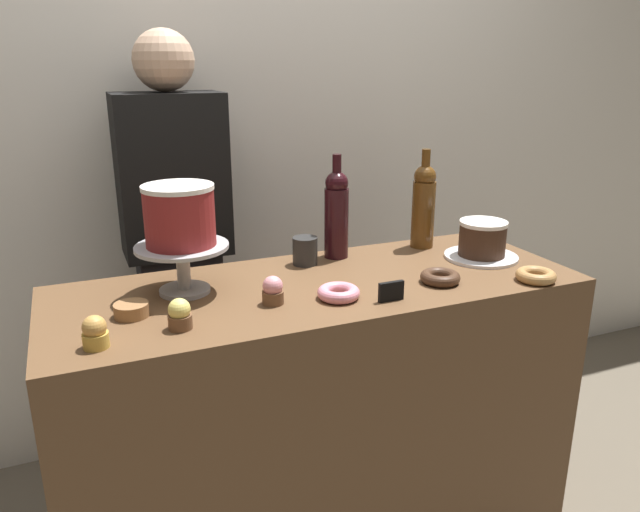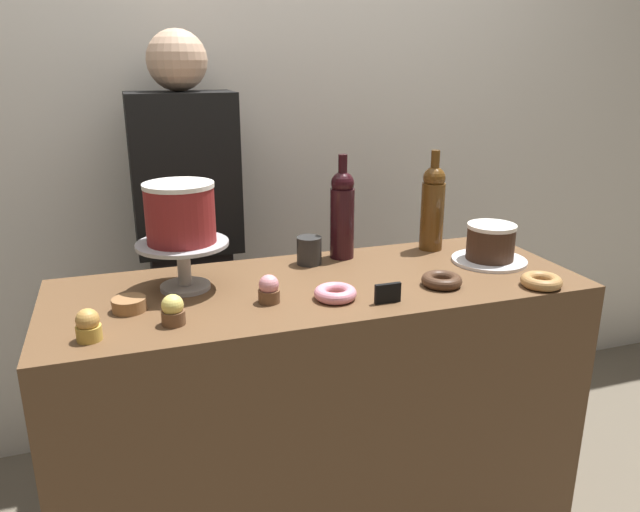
{
  "view_description": "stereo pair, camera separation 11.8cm",
  "coord_description": "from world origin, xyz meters",
  "px_view_note": "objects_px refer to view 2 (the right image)",
  "views": [
    {
      "loc": [
        -0.62,
        -1.47,
        1.5
      ],
      "look_at": [
        0.0,
        0.0,
        0.98
      ],
      "focal_mm": 34.02,
      "sensor_mm": 36.0,
      "label": 1
    },
    {
      "loc": [
        -0.51,
        -1.51,
        1.5
      ],
      "look_at": [
        0.0,
        0.0,
        0.98
      ],
      "focal_mm": 34.02,
      "sensor_mm": 36.0,
      "label": 2
    }
  ],
  "objects_px": {
    "wine_bottle_dark_red": "(342,213)",
    "barista_figure": "(190,252)",
    "cupcake_caramel": "(88,326)",
    "chocolate_round_cake": "(491,242)",
    "cookie_stack": "(129,304)",
    "coffee_cup_ceramic": "(309,250)",
    "cake_stand_pedestal": "(183,257)",
    "wine_bottle_amber": "(433,206)",
    "cupcake_strawberry": "(269,290)",
    "white_layer_cake": "(180,213)",
    "cupcake_lemon": "(173,310)",
    "donut_chocolate": "(442,280)",
    "donut_pink": "(334,293)",
    "price_sign_chalkboard": "(388,293)",
    "donut_maple": "(541,281)"
  },
  "relations": [
    {
      "from": "cupcake_strawberry",
      "to": "donut_maple",
      "type": "distance_m",
      "value": 0.75
    },
    {
      "from": "wine_bottle_amber",
      "to": "coffee_cup_ceramic",
      "type": "relative_size",
      "value": 3.83
    },
    {
      "from": "cupcake_strawberry",
      "to": "donut_pink",
      "type": "bearing_deg",
      "value": -11.5
    },
    {
      "from": "donut_maple",
      "to": "price_sign_chalkboard",
      "type": "relative_size",
      "value": 1.6
    },
    {
      "from": "cookie_stack",
      "to": "coffee_cup_ceramic",
      "type": "bearing_deg",
      "value": 21.09
    },
    {
      "from": "cake_stand_pedestal",
      "to": "chocolate_round_cake",
      "type": "bearing_deg",
      "value": -4.07
    },
    {
      "from": "wine_bottle_dark_red",
      "to": "barista_figure",
      "type": "height_order",
      "value": "barista_figure"
    },
    {
      "from": "white_layer_cake",
      "to": "wine_bottle_amber",
      "type": "distance_m",
      "value": 0.82
    },
    {
      "from": "wine_bottle_amber",
      "to": "cupcake_strawberry",
      "type": "xyz_separation_m",
      "value": [
        -0.62,
        -0.28,
        -0.11
      ]
    },
    {
      "from": "donut_chocolate",
      "to": "donut_maple",
      "type": "relative_size",
      "value": 1.0
    },
    {
      "from": "chocolate_round_cake",
      "to": "coffee_cup_ceramic",
      "type": "relative_size",
      "value": 1.74
    },
    {
      "from": "wine_bottle_amber",
      "to": "barista_figure",
      "type": "bearing_deg",
      "value": 149.67
    },
    {
      "from": "cake_stand_pedestal",
      "to": "price_sign_chalkboard",
      "type": "height_order",
      "value": "cake_stand_pedestal"
    },
    {
      "from": "donut_chocolate",
      "to": "barista_figure",
      "type": "height_order",
      "value": "barista_figure"
    },
    {
      "from": "donut_chocolate",
      "to": "donut_pink",
      "type": "bearing_deg",
      "value": 179.7
    },
    {
      "from": "cake_stand_pedestal",
      "to": "white_layer_cake",
      "type": "xyz_separation_m",
      "value": [
        0.0,
        0.0,
        0.12
      ]
    },
    {
      "from": "chocolate_round_cake",
      "to": "wine_bottle_dark_red",
      "type": "distance_m",
      "value": 0.46
    },
    {
      "from": "wine_bottle_amber",
      "to": "cupcake_caramel",
      "type": "xyz_separation_m",
      "value": [
        -1.05,
        -0.37,
        -0.11
      ]
    },
    {
      "from": "coffee_cup_ceramic",
      "to": "cupcake_caramel",
      "type": "bearing_deg",
      "value": -150.67
    },
    {
      "from": "price_sign_chalkboard",
      "to": "white_layer_cake",
      "type": "bearing_deg",
      "value": 150.8
    },
    {
      "from": "cupcake_caramel",
      "to": "white_layer_cake",
      "type": "bearing_deg",
      "value": 46.76
    },
    {
      "from": "price_sign_chalkboard",
      "to": "barista_figure",
      "type": "bearing_deg",
      "value": 116.39
    },
    {
      "from": "chocolate_round_cake",
      "to": "donut_maple",
      "type": "bearing_deg",
      "value": -87.11
    },
    {
      "from": "cupcake_strawberry",
      "to": "price_sign_chalkboard",
      "type": "distance_m",
      "value": 0.31
    },
    {
      "from": "price_sign_chalkboard",
      "to": "coffee_cup_ceramic",
      "type": "distance_m",
      "value": 0.38
    },
    {
      "from": "cupcake_lemon",
      "to": "donut_chocolate",
      "type": "distance_m",
      "value": 0.73
    },
    {
      "from": "chocolate_round_cake",
      "to": "cupcake_lemon",
      "type": "height_order",
      "value": "chocolate_round_cake"
    },
    {
      "from": "cake_stand_pedestal",
      "to": "chocolate_round_cake",
      "type": "xyz_separation_m",
      "value": [
        0.92,
        -0.07,
        -0.03
      ]
    },
    {
      "from": "cupcake_lemon",
      "to": "coffee_cup_ceramic",
      "type": "bearing_deg",
      "value": 36.45
    },
    {
      "from": "cupcake_strawberry",
      "to": "coffee_cup_ceramic",
      "type": "xyz_separation_m",
      "value": [
        0.19,
        0.26,
        0.01
      ]
    },
    {
      "from": "cupcake_strawberry",
      "to": "coffee_cup_ceramic",
      "type": "bearing_deg",
      "value": 53.88
    },
    {
      "from": "donut_maple",
      "to": "white_layer_cake",
      "type": "bearing_deg",
      "value": 162.25
    },
    {
      "from": "chocolate_round_cake",
      "to": "wine_bottle_dark_red",
      "type": "height_order",
      "value": "wine_bottle_dark_red"
    },
    {
      "from": "white_layer_cake",
      "to": "donut_pink",
      "type": "relative_size",
      "value": 1.66
    },
    {
      "from": "chocolate_round_cake",
      "to": "coffee_cup_ceramic",
      "type": "distance_m",
      "value": 0.56
    },
    {
      "from": "donut_maple",
      "to": "barista_figure",
      "type": "relative_size",
      "value": 0.07
    },
    {
      "from": "wine_bottle_amber",
      "to": "cupcake_caramel",
      "type": "distance_m",
      "value": 1.12
    },
    {
      "from": "cupcake_lemon",
      "to": "white_layer_cake",
      "type": "bearing_deg",
      "value": 76.68
    },
    {
      "from": "cupcake_caramel",
      "to": "price_sign_chalkboard",
      "type": "bearing_deg",
      "value": -1.0
    },
    {
      "from": "chocolate_round_cake",
      "to": "price_sign_chalkboard",
      "type": "bearing_deg",
      "value": -155.1
    },
    {
      "from": "cupcake_caramel",
      "to": "donut_chocolate",
      "type": "distance_m",
      "value": 0.92
    },
    {
      "from": "white_layer_cake",
      "to": "wine_bottle_amber",
      "type": "relative_size",
      "value": 0.57
    },
    {
      "from": "cupcake_strawberry",
      "to": "cupcake_lemon",
      "type": "relative_size",
      "value": 1.0
    },
    {
      "from": "barista_figure",
      "to": "coffee_cup_ceramic",
      "type": "bearing_deg",
      "value": -55.56
    },
    {
      "from": "white_layer_cake",
      "to": "cupcake_strawberry",
      "type": "height_order",
      "value": "white_layer_cake"
    },
    {
      "from": "cupcake_caramel",
      "to": "chocolate_round_cake",
      "type": "bearing_deg",
      "value": 9.34
    },
    {
      "from": "cupcake_strawberry",
      "to": "donut_maple",
      "type": "relative_size",
      "value": 0.66
    },
    {
      "from": "barista_figure",
      "to": "white_layer_cake",
      "type": "bearing_deg",
      "value": -97.93
    },
    {
      "from": "cupcake_lemon",
      "to": "price_sign_chalkboard",
      "type": "xyz_separation_m",
      "value": [
        0.54,
        -0.04,
        -0.01
      ]
    },
    {
      "from": "wine_bottle_dark_red",
      "to": "barista_figure",
      "type": "relative_size",
      "value": 0.2
    }
  ]
}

